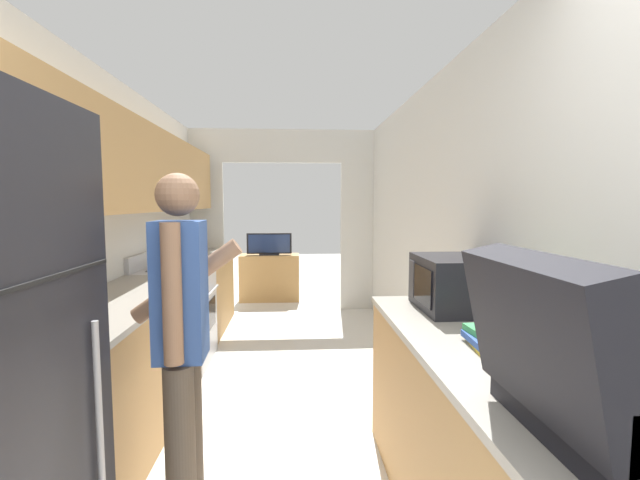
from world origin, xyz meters
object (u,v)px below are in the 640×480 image
Objects in this scene: range_oven at (176,315)px; tv_cabinet at (270,277)px; person at (182,345)px; book_stack at (494,340)px; knife at (189,259)px; microwave at (454,283)px; suitcase at (590,376)px; television at (269,244)px.

range_oven is 1.15× the size of tv_cabinet.
book_stack is at bearing -101.11° from person.
person is 5.35× the size of knife.
range_oven is 2.09× the size of microwave.
suitcase is at bearing -78.73° from tv_cabinet.
tv_cabinet is 2.21m from knife.
tv_cabinet is at bearing 74.22° from range_oven.
range_oven is at bearing 140.26° from microwave.
range_oven is 2.23m from person.
suitcase is 1.17× the size of microwave.
microwave is at bearing -73.35° from tv_cabinet.
book_stack is at bearing -76.16° from television.
microwave is 1.64× the size of knife.
tv_cabinet is at bearing 81.92° from knife.
suitcase is 0.70m from book_stack.
tv_cabinet is 2.96× the size of knife.
book_stack reaches higher than knife.
range_oven reaches higher than television.
knife is (-1.85, 3.57, -0.16)m from suitcase.
knife is at bearing 123.71° from book_stack.
microwave is 4.49m from tv_cabinet.
tv_cabinet is at bearing 101.27° from suitcase.
knife is (-1.93, 2.89, -0.03)m from book_stack.
suitcase reaches higher than tv_cabinet.
knife is (-0.00, 0.58, 0.45)m from range_oven.
television is (-1.27, 4.21, -0.18)m from microwave.
microwave is (1.40, 0.44, 0.18)m from person.
television reaches higher than tv_cabinet.
person is 1.48m from microwave.
suitcase reaches higher than knife.
tv_cabinet is 1.33× the size of television.
knife is (-0.74, -1.96, 0.04)m from television.
knife is at bearing -110.55° from television.
tv_cabinet is at bearing 90.00° from television.
person is at bearing -91.56° from tv_cabinet.
suitcase reaches higher than range_oven.
book_stack reaches higher than tv_cabinet.
knife is at bearing -110.15° from tv_cabinet.
range_oven reaches higher than book_stack.
book_stack is at bearing -50.20° from range_oven.
microwave is at bearing 83.52° from book_stack.
person is 2.40× the size of television.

